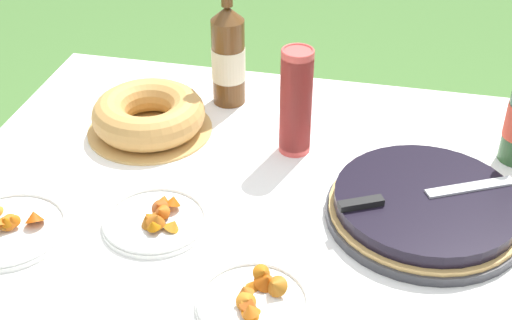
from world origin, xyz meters
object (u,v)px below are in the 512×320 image
at_px(serving_knife, 414,196).
at_px(bundt_cake, 149,115).
at_px(cup_stack, 296,102).
at_px(snack_plate_left, 254,301).
at_px(snack_plate_near, 8,228).
at_px(cider_bottle_amber, 228,56).
at_px(snack_plate_right, 156,219).
at_px(berry_tart, 425,207).

relative_size(serving_knife, bundt_cake, 1.15).
bearing_deg(cup_stack, snack_plate_left, -88.06).
height_order(serving_knife, snack_plate_near, serving_knife).
relative_size(bundt_cake, cider_bottle_amber, 0.88).
height_order(snack_plate_left, snack_plate_right, snack_plate_left).
xyz_separation_m(cup_stack, snack_plate_left, (0.02, -0.50, -0.11)).
bearing_deg(snack_plate_near, cup_stack, 39.78).
xyz_separation_m(cup_stack, cider_bottle_amber, (-0.20, 0.19, 0.00)).
bearing_deg(berry_tart, serving_knife, -153.03).
bearing_deg(serving_knife, cup_stack, 116.13).
bearing_deg(berry_tart, bundt_cake, 163.22).
bearing_deg(bundt_cake, snack_plate_left, -53.87).
height_order(bundt_cake, cup_stack, cup_stack).
xyz_separation_m(bundt_cake, cider_bottle_amber, (0.15, 0.18, 0.08)).
distance_m(serving_knife, snack_plate_left, 0.40).
bearing_deg(snack_plate_right, cider_bottle_amber, 87.76).
bearing_deg(snack_plate_right, snack_plate_near, -162.31).
height_order(cup_stack, cider_bottle_amber, cider_bottle_amber).
bearing_deg(cider_bottle_amber, cup_stack, -42.71).
bearing_deg(cider_bottle_amber, snack_plate_left, -72.32).
bearing_deg(snack_plate_left, berry_tart, 47.83).
height_order(serving_knife, bundt_cake, bundt_cake).
bearing_deg(bundt_cake, cider_bottle_amber, 50.39).
relative_size(berry_tart, serving_knife, 1.15).
relative_size(berry_tart, bundt_cake, 1.33).
relative_size(cup_stack, cider_bottle_amber, 0.75).
bearing_deg(cider_bottle_amber, snack_plate_near, -116.15).
relative_size(berry_tart, snack_plate_near, 1.71).
xyz_separation_m(serving_knife, snack_plate_right, (-0.50, -0.12, -0.05)).
bearing_deg(serving_knife, berry_tart, -0.00).
bearing_deg(snack_plate_right, cup_stack, 55.73).
distance_m(berry_tart, bundt_cake, 0.68).
distance_m(serving_knife, bundt_cake, 0.66).
distance_m(cider_bottle_amber, snack_plate_left, 0.73).
distance_m(bundt_cake, snack_plate_near, 0.45).
bearing_deg(bundt_cake, serving_knife, -18.53).
distance_m(snack_plate_near, snack_plate_left, 0.52).
height_order(cup_stack, snack_plate_near, cup_stack).
height_order(bundt_cake, snack_plate_left, bundt_cake).
xyz_separation_m(snack_plate_near, snack_plate_right, (0.28, 0.09, 0.00)).
relative_size(serving_knife, snack_plate_left, 1.70).
distance_m(berry_tart, cider_bottle_amber, 0.64).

